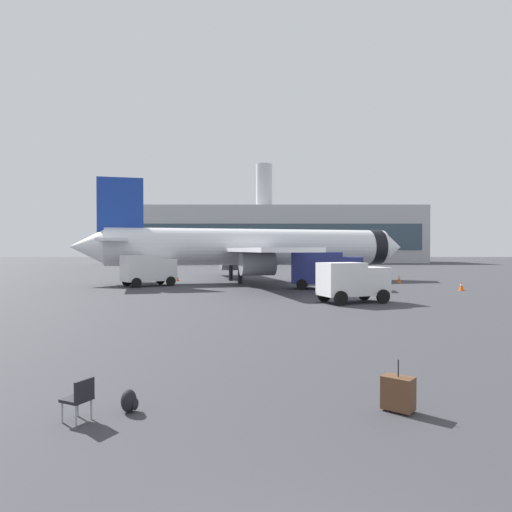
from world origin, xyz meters
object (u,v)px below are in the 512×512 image
Objects in this scene: safety_cone_near at (177,278)px; fuel_truck at (326,269)px; cargo_van at (352,280)px; traveller_backpack at (129,401)px; airplane_at_gate at (251,247)px; safety_cone_mid at (399,279)px; safety_cone_far at (461,286)px; service_truck at (148,269)px; rolling_suitcase at (398,393)px; gate_chair at (79,397)px.

fuel_truck is at bearing -34.67° from safety_cone_near.
cargo_van is 21.45m from traveller_backpack.
airplane_at_gate reaches higher than safety_cone_mid.
safety_cone_far is (25.83, -11.68, 0.07)m from safety_cone_near.
airplane_at_gate is at bearing 29.13° from service_truck.
airplane_at_gate reaches higher than fuel_truck.
service_truck is 0.82× the size of fuel_truck.
safety_cone_far is 0.74× the size of rolling_suitcase.
gate_chair is (-3.06, -38.54, -3.16)m from airplane_at_gate.
airplane_at_gate is 7.34× the size of cargo_van.
safety_cone_mid is 0.99× the size of safety_cone_far.
safety_cone_far is 1.70× the size of traveller_backpack.
safety_cone_mid is 0.94× the size of gate_chair.
safety_cone_near is 0.83× the size of safety_cone_mid.
traveller_backpack is at bearing -114.51° from cargo_van.
safety_cone_mid is (23.41, -2.86, 0.07)m from safety_cone_near.
safety_cone_mid is 9.15m from safety_cone_far.
traveller_backpack is (-19.87, -28.11, -0.17)m from safety_cone_far.
traveller_backpack is (-8.88, -19.49, -1.22)m from cargo_van.
service_truck reaches higher than safety_cone_far.
safety_cone_far is at bearing -9.41° from service_truck.
rolling_suitcase is at bearing -107.68° from safety_cone_mid.
safety_cone_near reaches higher than traveller_backpack.
cargo_van is 14.01m from safety_cone_far.
safety_cone_far is (10.99, 8.62, -1.05)m from cargo_van.
airplane_at_gate reaches higher than safety_cone_near.
fuel_truck is 17.96m from safety_cone_near.
safety_cone_near is 0.78× the size of gate_chair.
gate_chair is (6.58, -33.16, -1.11)m from service_truck.
airplane_at_gate is 32.17× the size of rolling_suitcase.
safety_cone_mid reaches higher than traveller_backpack.
fuel_truck is 13.18× the size of traveller_backpack.
fuel_truck reaches higher than rolling_suitcase.
cargo_van is at bearing -53.84° from safety_cone_near.
cargo_van is (0.12, -10.12, -0.32)m from fuel_truck.
airplane_at_gate reaches higher than cargo_van.
safety_cone_mid is (8.57, 17.45, -1.05)m from cargo_van.
airplane_at_gate reaches higher than traveller_backpack.
traveller_backpack is (-8.77, -29.61, -1.54)m from fuel_truck.
service_truck is 33.50m from traveller_backpack.
safety_cone_far is at bearing 63.20° from rolling_suitcase.
fuel_truck is 31.66m from gate_chair.
airplane_at_gate is 6.86× the size of service_truck.
gate_chair is at bearing -147.87° from traveller_backpack.
cargo_van is 25.18m from safety_cone_near.
traveller_backpack is 0.56× the size of gate_chair.
fuel_truck reaches higher than safety_cone_far.
safety_cone_near is at bearing 98.51° from traveller_backpack.
gate_chair is (-20.72, -28.64, 0.09)m from safety_cone_far.
fuel_truck is at bearing -139.84° from safety_cone_mid.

